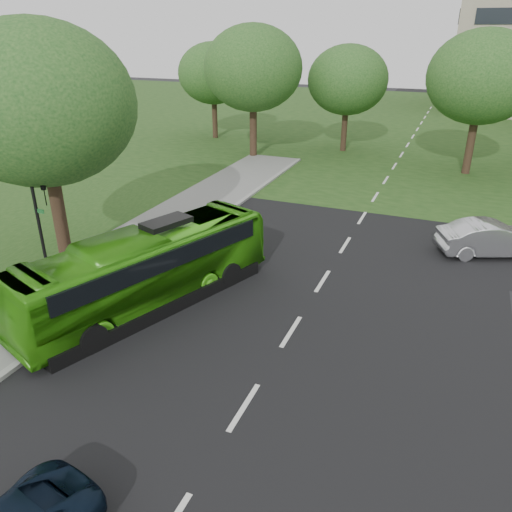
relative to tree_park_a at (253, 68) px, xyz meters
The scene contains 10 objects.
ground 27.87m from the tree_park_a, 66.30° to the right, with size 160.00×160.00×0.00m, color black.
street_surfaces 12.57m from the tree_park_a, 10.94° to the right, with size 120.00×120.00×0.15m.
tree_park_a is the anchor object (origin of this frame).
tree_park_b 7.88m from the tree_park_a, 38.70° to the left, with size 6.35×6.35×8.32m.
tree_park_c 15.86m from the tree_park_a, ahead, with size 7.14×7.14×9.48m.
tree_park_f 8.51m from the tree_park_a, 137.46° to the left, with size 6.26×6.26×8.35m.
tree_side_near 21.20m from the tree_park_a, 90.24° to the right, with size 7.42×7.42×9.87m.
bus 24.13m from the tree_park_a, 76.80° to the right, with size 2.39×10.21×2.85m, color #399A13.
sedan 22.52m from the tree_park_a, 37.76° to the right, with size 1.64×4.72×1.55m, color silver.
traffic_light 23.12m from the tree_park_a, 88.68° to the right, with size 0.74×0.20×4.60m.
Camera 1 is at (4.33, -11.68, 9.40)m, focal length 35.00 mm.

